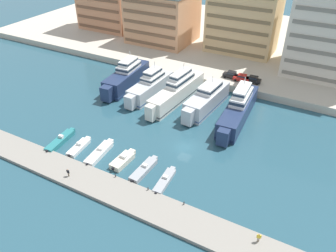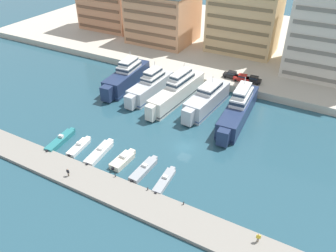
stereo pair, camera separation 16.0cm
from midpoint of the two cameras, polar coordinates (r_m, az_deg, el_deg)
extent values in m
plane|color=#285160|center=(64.09, 2.85, -3.72)|extent=(400.00, 400.00, 0.00)
cube|color=beige|center=(115.69, 16.62, 13.36)|extent=(180.00, 70.00, 1.84)
cube|color=gray|center=(53.31, -5.12, -13.02)|extent=(120.00, 5.76, 0.62)
cube|color=navy|center=(86.02, -7.22, 8.23)|extent=(5.59, 16.54, 4.19)
cube|color=navy|center=(79.24, -10.63, 5.60)|extent=(2.66, 2.44, 3.56)
cube|color=#334C7F|center=(86.62, -7.16, 7.42)|extent=(5.65, 16.71, 0.24)
cube|color=white|center=(85.79, -6.93, 10.25)|extent=(3.99, 7.05, 1.44)
cube|color=#233342|center=(85.73, -6.94, 10.34)|extent=(4.04, 7.12, 0.52)
cube|color=white|center=(85.27, -6.99, 11.06)|extent=(3.11, 5.50, 1.17)
cube|color=#233342|center=(85.23, -7.00, 11.13)|extent=(3.15, 5.56, 0.42)
cylinder|color=silver|center=(85.51, -6.71, 12.22)|extent=(0.16, 0.16, 1.80)
cube|color=navy|center=(93.10, -4.44, 9.84)|extent=(3.94, 1.14, 0.20)
cube|color=silver|center=(81.23, -3.11, 6.64)|extent=(4.84, 14.84, 3.74)
cube|color=silver|center=(75.39, -6.62, 4.21)|extent=(2.35, 2.15, 3.18)
cube|color=#334C7F|center=(81.79, -3.09, 5.89)|extent=(4.89, 14.99, 0.24)
cube|color=white|center=(80.91, -2.73, 8.54)|extent=(3.50, 6.31, 1.33)
cube|color=#233342|center=(80.85, -2.73, 8.63)|extent=(3.54, 6.37, 0.48)
cube|color=white|center=(80.36, -2.76, 9.38)|extent=(2.73, 4.92, 1.27)
cube|color=#233342|center=(80.30, -2.76, 9.46)|extent=(2.76, 4.97, 0.46)
cylinder|color=silver|center=(80.43, -2.41, 10.61)|extent=(0.16, 0.16, 1.80)
cube|color=silver|center=(87.42, -0.22, 8.17)|extent=(3.51, 1.08, 0.20)
cube|color=silver|center=(78.36, 1.55, 5.73)|extent=(5.38, 20.04, 4.06)
cube|color=silver|center=(70.65, -3.09, 2.35)|extent=(2.14, 1.97, 3.45)
cube|color=black|center=(79.00, 1.54, 4.89)|extent=(5.43, 20.24, 0.24)
cube|color=white|center=(78.18, 2.17, 8.00)|extent=(3.55, 8.53, 1.65)
cube|color=#233342|center=(78.11, 2.17, 8.11)|extent=(3.59, 8.62, 0.60)
cube|color=white|center=(77.54, 2.19, 8.99)|extent=(2.77, 6.66, 1.32)
cube|color=#233342|center=(77.48, 2.19, 9.08)|extent=(2.80, 6.72, 0.47)
cylinder|color=silver|center=(77.87, 2.71, 10.35)|extent=(0.16, 0.16, 1.80)
cube|color=silver|center=(86.77, 5.22, 7.88)|extent=(3.13, 1.17, 0.20)
cube|color=silver|center=(75.80, 6.73, 4.45)|extent=(5.53, 15.33, 4.10)
cube|color=silver|center=(69.30, 3.47, 1.67)|extent=(2.50, 2.31, 3.49)
cube|color=#334C7F|center=(76.46, 6.66, 3.59)|extent=(5.59, 15.48, 0.24)
cube|color=white|center=(75.35, 7.27, 6.67)|extent=(3.84, 6.57, 1.55)
cube|color=#233342|center=(75.28, 7.28, 6.78)|extent=(3.89, 6.64, 0.56)
cylinder|color=silver|center=(75.37, 7.70, 8.08)|extent=(0.16, 0.16, 1.80)
cube|color=silver|center=(82.61, 9.28, 6.15)|extent=(3.65, 1.21, 0.20)
cube|color=navy|center=(73.10, 12.04, 2.56)|extent=(5.22, 19.89, 3.83)
cube|color=navy|center=(64.22, 9.54, -1.89)|extent=(2.39, 2.20, 3.25)
cube|color=#192347|center=(73.74, 11.93, 1.74)|extent=(5.27, 20.08, 0.24)
cube|color=white|center=(72.98, 12.60, 4.98)|extent=(3.68, 8.43, 1.79)
cube|color=#233342|center=(72.89, 12.62, 5.11)|extent=(3.73, 8.52, 0.65)
cube|color=white|center=(72.23, 12.76, 6.10)|extent=(2.87, 6.58, 1.42)
cube|color=#233342|center=(72.17, 12.77, 6.19)|extent=(2.91, 6.64, 0.51)
cylinder|color=silver|center=(72.61, 13.17, 7.62)|extent=(0.16, 0.16, 1.80)
cube|color=navy|center=(82.36, 13.85, 5.41)|extent=(3.57, 1.09, 0.20)
cube|color=teal|center=(68.26, -18.37, -2.51)|extent=(2.48, 7.43, 0.99)
cube|color=teal|center=(70.67, -16.41, -0.74)|extent=(1.03, 0.88, 0.84)
cube|color=silver|center=(68.15, -18.20, -1.74)|extent=(1.01, 0.70, 0.55)
cube|color=#283847|center=(68.27, -18.07, -1.55)|extent=(0.87, 0.17, 0.33)
cube|color=black|center=(66.02, -20.40, -4.21)|extent=(0.39, 0.32, 0.60)
cube|color=white|center=(65.67, -15.39, -3.64)|extent=(2.36, 5.70, 0.74)
cube|color=white|center=(67.60, -13.86, -2.16)|extent=(1.07, 0.91, 0.63)
cube|color=silver|center=(65.54, -15.26, -2.99)|extent=(1.05, 0.70, 0.57)
cube|color=#283847|center=(65.66, -15.13, -2.80)|extent=(0.91, 0.17, 0.34)
cube|color=black|center=(63.85, -16.93, -5.01)|extent=(0.39, 0.31, 0.60)
cube|color=white|center=(63.19, -12.01, -4.67)|extent=(2.53, 7.32, 0.92)
cube|color=white|center=(65.71, -10.09, -2.70)|extent=(1.14, 0.96, 0.78)
cube|color=silver|center=(63.09, -11.81, -3.89)|extent=(1.12, 0.69, 0.49)
cube|color=#283847|center=(63.23, -11.68, -3.70)|extent=(0.98, 0.16, 0.30)
cube|color=black|center=(60.85, -13.99, -6.56)|extent=(0.38, 0.31, 0.60)
cube|color=beige|center=(60.56, -8.05, -6.05)|extent=(2.40, 5.08, 1.08)
cube|color=beige|center=(62.29, -6.41, -4.58)|extent=(1.24, 1.03, 0.91)
cube|color=silver|center=(60.26, -7.90, -5.27)|extent=(1.22, 0.65, 0.55)
cube|color=#283847|center=(60.37, -7.74, -5.07)|extent=(1.09, 0.13, 0.33)
cube|color=black|center=(58.96, -9.66, -7.35)|extent=(0.37, 0.30, 0.60)
cube|color=#9EA3A8|center=(58.38, -4.38, -7.66)|extent=(1.99, 6.66, 0.94)
cube|color=#9EA3A8|center=(60.66, -2.44, -5.69)|extent=(1.00, 0.83, 0.80)
cube|color=silver|center=(58.22, -4.13, -6.86)|extent=(0.99, 0.63, 0.47)
cube|color=#283847|center=(58.34, -3.98, -6.66)|extent=(0.88, 0.11, 0.28)
cube|color=black|center=(56.24, -6.39, -9.56)|extent=(0.37, 0.29, 0.60)
cube|color=#9EA3A8|center=(56.25, -0.71, -9.61)|extent=(2.02, 6.30, 0.78)
cube|color=#9EA3A8|center=(58.54, 0.73, -7.50)|extent=(0.93, 0.78, 0.66)
cube|color=silver|center=(56.13, -0.51, -8.86)|extent=(0.92, 0.66, 0.45)
cube|color=#283847|center=(56.27, -0.39, -8.63)|extent=(0.81, 0.13, 0.27)
cube|color=black|center=(54.06, -2.22, -11.68)|extent=(0.38, 0.30, 0.60)
cube|color=black|center=(87.46, 10.85, 8.67)|extent=(4.13, 1.77, 0.80)
cube|color=black|center=(87.12, 11.00, 9.09)|extent=(2.12, 1.59, 0.68)
cube|color=#1E2833|center=(87.12, 11.00, 9.09)|extent=(2.08, 1.61, 0.37)
cylinder|color=black|center=(87.23, 9.80, 8.42)|extent=(0.64, 0.23, 0.64)
cylinder|color=black|center=(88.71, 10.17, 8.83)|extent=(0.64, 0.23, 0.64)
cylinder|color=black|center=(86.57, 11.50, 8.02)|extent=(0.64, 0.23, 0.64)
cylinder|color=black|center=(88.05, 11.84, 8.44)|extent=(0.64, 0.23, 0.64)
cube|color=red|center=(86.31, 12.61, 8.09)|extent=(4.21, 1.99, 0.80)
cube|color=red|center=(85.97, 12.77, 8.51)|extent=(2.21, 1.71, 0.68)
cube|color=#1E2833|center=(85.97, 12.77, 8.51)|extent=(2.17, 1.72, 0.37)
cylinder|color=black|center=(85.96, 11.57, 7.82)|extent=(0.65, 0.27, 0.64)
cylinder|color=black|center=(87.47, 11.85, 8.26)|extent=(0.65, 0.27, 0.64)
cylinder|color=black|center=(85.52, 13.32, 7.44)|extent=(0.65, 0.27, 0.64)
cylinder|color=black|center=(87.03, 13.58, 7.89)|extent=(0.65, 0.27, 0.64)
cube|color=black|center=(86.02, 14.46, 7.73)|extent=(4.17, 1.89, 0.80)
cube|color=black|center=(85.68, 14.63, 8.15)|extent=(2.17, 1.66, 0.68)
cube|color=#1E2833|center=(85.68, 14.63, 8.15)|extent=(2.13, 1.67, 0.37)
cylinder|color=black|center=(85.65, 13.42, 7.47)|extent=(0.65, 0.25, 0.64)
cylinder|color=black|center=(87.16, 13.70, 7.91)|extent=(0.65, 0.25, 0.64)
cylinder|color=black|center=(85.23, 15.17, 7.06)|extent=(0.65, 0.25, 0.64)
cylinder|color=black|center=(86.75, 15.42, 7.51)|extent=(0.65, 0.25, 0.64)
cube|color=brown|center=(122.00, -11.95, 16.34)|extent=(17.75, 0.24, 0.90)
cube|color=brown|center=(121.09, -12.14, 17.79)|extent=(17.75, 0.24, 0.90)
cube|color=brown|center=(120.26, -12.33, 19.26)|extent=(17.75, 0.24, 0.90)
cube|color=tan|center=(110.47, -1.00, 18.45)|extent=(19.55, 16.88, 15.24)
cube|color=brown|center=(105.32, -3.31, 14.12)|extent=(17.99, 0.24, 0.90)
cube|color=brown|center=(104.32, -3.37, 15.70)|extent=(17.99, 0.24, 0.90)
cube|color=brown|center=(103.40, -3.42, 17.30)|extent=(17.99, 0.24, 0.90)
cube|color=brown|center=(102.57, -3.48, 18.93)|extent=(17.99, 0.24, 0.90)
cube|color=brown|center=(101.82, -3.55, 20.58)|extent=(17.99, 0.24, 0.90)
cube|color=#E0BC84|center=(103.10, 13.13, 18.54)|extent=(19.73, 12.52, 22.37)
cube|color=#7B6748|center=(100.21, 11.30, 12.51)|extent=(18.16, 0.24, 0.90)
cube|color=#7B6748|center=(99.12, 11.51, 14.22)|extent=(18.16, 0.24, 0.90)
cube|color=#7B6748|center=(98.11, 11.73, 15.97)|extent=(18.16, 0.24, 0.90)
cube|color=#7B6748|center=(97.20, 11.96, 17.76)|extent=(18.16, 0.24, 0.90)
cube|color=#7B6748|center=(96.39, 12.19, 19.57)|extent=(18.16, 0.24, 0.90)
cube|color=gray|center=(90.16, 25.25, 7.35)|extent=(19.73, 0.24, 0.90)
cube|color=gray|center=(88.92, 25.75, 9.20)|extent=(19.73, 0.24, 0.90)
cube|color=gray|center=(87.79, 26.28, 11.10)|extent=(19.73, 0.24, 0.90)
cube|color=gray|center=(86.76, 26.82, 13.04)|extent=(19.73, 0.24, 0.90)
cylinder|color=#7A6B56|center=(49.27, 15.26, -18.53)|extent=(0.13, 0.13, 0.81)
cylinder|color=#7A6B56|center=(49.29, 15.45, -18.55)|extent=(0.13, 0.13, 0.81)
cube|color=yellow|center=(48.73, 15.49, -18.03)|extent=(0.49, 0.32, 0.62)
cylinder|color=yellow|center=(48.74, 15.15, -18.03)|extent=(0.10, 0.10, 0.62)
cylinder|color=yellow|center=(48.80, 15.81, -18.10)|extent=(0.10, 0.10, 0.62)
sphere|color=beige|center=(48.41, 15.56, -17.72)|extent=(0.22, 0.22, 0.22)
cylinder|color=#7A6B56|center=(59.17, -17.06, -8.04)|extent=(0.12, 0.12, 0.76)
cylinder|color=#7A6B56|center=(59.09, -16.95, -8.09)|extent=(0.12, 0.12, 0.76)
cube|color=#232328|center=(58.70, -17.12, -7.57)|extent=(0.43, 0.23, 0.59)
cylinder|color=#232328|center=(58.87, -17.30, -7.53)|extent=(0.09, 0.09, 0.59)
cylinder|color=#232328|center=(58.58, -16.92, -7.69)|extent=(0.09, 0.09, 0.59)
sphere|color=#A87A5B|center=(58.44, -17.18, -7.28)|extent=(0.21, 0.21, 0.21)
cylinder|color=#2D2D33|center=(57.26, -9.22, -8.59)|extent=(0.18, 0.18, 0.45)
sphere|color=#2D2D33|center=(57.07, -9.24, -8.37)|extent=(0.20, 0.20, 0.20)
cylinder|color=#2D2D33|center=(54.41, -3.58, -10.90)|extent=(0.18, 0.18, 0.45)
sphere|color=#2D2D33|center=(54.21, -3.59, -10.68)|extent=(0.20, 0.20, 0.20)
cylinder|color=#2D2D33|center=(52.22, 2.71, -13.31)|extent=(0.18, 0.18, 0.45)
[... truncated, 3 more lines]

